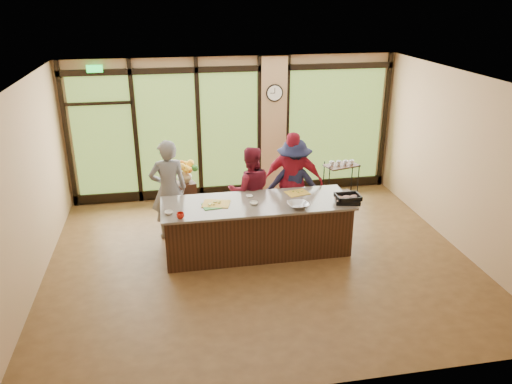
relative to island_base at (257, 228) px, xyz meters
name	(u,v)px	position (x,y,z in m)	size (l,w,h in m)	color
floor	(260,259)	(0.00, -0.30, -0.44)	(7.00, 7.00, 0.00)	#53381D
ceiling	(261,80)	(0.00, -0.30, 2.56)	(7.00, 7.00, 0.00)	silver
back_wall	(234,128)	(0.00, 2.70, 1.06)	(7.00, 7.00, 0.00)	tan
left_wall	(26,191)	(-3.50, -0.30, 1.06)	(6.00, 6.00, 0.00)	tan
right_wall	(462,163)	(3.50, -0.30, 1.06)	(6.00, 6.00, 0.00)	tan
window_wall	(242,133)	(0.16, 2.65, 0.95)	(6.90, 0.12, 3.00)	tan
island_base	(257,228)	(0.00, 0.00, 0.00)	(3.10, 1.00, 0.88)	#321A10
countertop	(257,203)	(0.00, 0.00, 0.46)	(3.20, 1.10, 0.04)	gray
wall_clock	(275,93)	(0.85, 2.57, 1.81)	(0.36, 0.04, 0.36)	black
cook_left	(169,190)	(-1.45, 0.84, 0.48)	(0.67, 0.44, 1.84)	slate
cook_midleft	(250,191)	(0.02, 0.75, 0.39)	(0.81, 0.63, 1.66)	maroon
cook_midright	(293,181)	(0.83, 0.81, 0.50)	(1.10, 0.46, 1.87)	#A8192F
cook_right	(294,184)	(0.86, 0.84, 0.43)	(1.12, 0.64, 1.73)	#181A35
roasting_pan	(348,200)	(1.50, -0.28, 0.52)	(0.40, 0.31, 0.07)	black
mixing_bowl	(298,205)	(0.63, -0.35, 0.52)	(0.34, 0.34, 0.08)	silver
cutting_board_left	(214,205)	(-0.72, -0.02, 0.49)	(0.39, 0.29, 0.01)	green
cutting_board_center	(216,204)	(-0.68, 0.05, 0.49)	(0.45, 0.34, 0.01)	gold
cutting_board_right	(297,193)	(0.78, 0.27, 0.49)	(0.39, 0.29, 0.01)	gold
prep_bowl_near	(169,213)	(-1.47, -0.21, 0.50)	(0.14, 0.14, 0.04)	white
prep_bowl_mid	(254,203)	(-0.07, -0.08, 0.50)	(0.14, 0.14, 0.04)	white
prep_bowl_far	(249,196)	(-0.08, 0.25, 0.49)	(0.12, 0.12, 0.03)	white
red_ramekin	(180,216)	(-1.29, -0.42, 0.53)	(0.12, 0.12, 0.10)	red
flower_stand	(186,199)	(-1.13, 1.67, -0.08)	(0.36, 0.36, 0.73)	#321A10
flower_vase	(184,175)	(-1.13, 1.67, 0.44)	(0.28, 0.28, 0.30)	#957F51
bar_cart	(341,178)	(2.13, 1.78, 0.13)	(0.77, 0.57, 0.95)	#321A10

